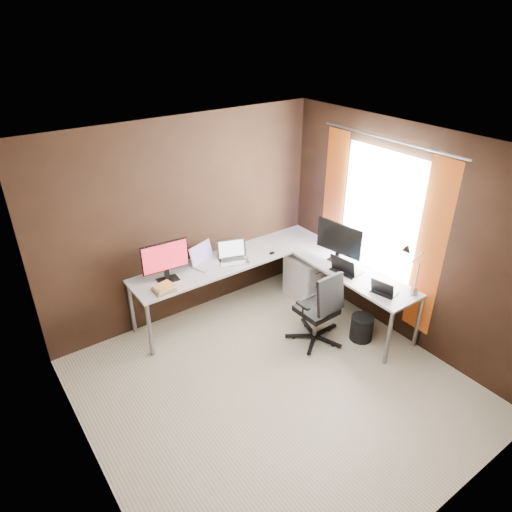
{
  "coord_description": "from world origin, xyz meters",
  "views": [
    {
      "loc": [
        -2.22,
        -2.76,
        3.5
      ],
      "look_at": [
        0.44,
        0.95,
        1.02
      ],
      "focal_mm": 32.0,
      "sensor_mm": 36.0,
      "label": 1
    }
  ],
  "objects_px": {
    "laptop_black_small": "(383,290)",
    "office_chair": "(318,321)",
    "laptop_black_big": "(345,269)",
    "drawer_pedestal": "(306,276)",
    "laptop_silver": "(233,256)",
    "book_stack": "(164,288)",
    "monitor_left": "(165,259)",
    "desk_lamp": "(410,264)",
    "wastebasket": "(362,328)",
    "laptop_white": "(205,260)",
    "monitor_right": "(339,240)"
  },
  "relations": [
    {
      "from": "laptop_silver",
      "to": "laptop_black_big",
      "type": "xyz_separation_m",
      "value": [
        0.91,
        -1.04,
        -0.0
      ]
    },
    {
      "from": "drawer_pedestal",
      "to": "desk_lamp",
      "type": "relative_size",
      "value": 1.01
    },
    {
      "from": "laptop_black_big",
      "to": "laptop_white",
      "type": "bearing_deg",
      "value": 38.47
    },
    {
      "from": "monitor_right",
      "to": "desk_lamp",
      "type": "xyz_separation_m",
      "value": [
        0.09,
        -0.96,
        0.08
      ]
    },
    {
      "from": "monitor_left",
      "to": "book_stack",
      "type": "relative_size",
      "value": 2.24
    },
    {
      "from": "laptop_silver",
      "to": "wastebasket",
      "type": "height_order",
      "value": "laptop_silver"
    },
    {
      "from": "monitor_left",
      "to": "laptop_black_big",
      "type": "height_order",
      "value": "monitor_left"
    },
    {
      "from": "monitor_right",
      "to": "laptop_silver",
      "type": "relative_size",
      "value": 1.47
    },
    {
      "from": "laptop_black_small",
      "to": "wastebasket",
      "type": "relative_size",
      "value": 0.98
    },
    {
      "from": "laptop_silver",
      "to": "monitor_right",
      "type": "bearing_deg",
      "value": -18.82
    },
    {
      "from": "drawer_pedestal",
      "to": "laptop_black_big",
      "type": "bearing_deg",
      "value": -94.64
    },
    {
      "from": "laptop_silver",
      "to": "monitor_left",
      "type": "bearing_deg",
      "value": -164.14
    },
    {
      "from": "monitor_right",
      "to": "laptop_silver",
      "type": "distance_m",
      "value": 1.33
    },
    {
      "from": "drawer_pedestal",
      "to": "book_stack",
      "type": "height_order",
      "value": "book_stack"
    },
    {
      "from": "monitor_left",
      "to": "laptop_silver",
      "type": "xyz_separation_m",
      "value": [
        0.88,
        -0.04,
        -0.22
      ]
    },
    {
      "from": "wastebasket",
      "to": "monitor_left",
      "type": "bearing_deg",
      "value": 140.29
    },
    {
      "from": "desk_lamp",
      "to": "office_chair",
      "type": "relative_size",
      "value": 0.63
    },
    {
      "from": "laptop_white",
      "to": "wastebasket",
      "type": "height_order",
      "value": "laptop_white"
    },
    {
      "from": "monitor_right",
      "to": "laptop_black_big",
      "type": "relative_size",
      "value": 1.69
    },
    {
      "from": "drawer_pedestal",
      "to": "laptop_silver",
      "type": "bearing_deg",
      "value": 161.71
    },
    {
      "from": "laptop_white",
      "to": "book_stack",
      "type": "bearing_deg",
      "value": -176.63
    },
    {
      "from": "desk_lamp",
      "to": "wastebasket",
      "type": "xyz_separation_m",
      "value": [
        -0.24,
        0.34,
        -0.95
      ]
    },
    {
      "from": "wastebasket",
      "to": "laptop_silver",
      "type": "bearing_deg",
      "value": 121.97
    },
    {
      "from": "laptop_white",
      "to": "laptop_black_big",
      "type": "xyz_separation_m",
      "value": [
        1.24,
        -1.15,
        -0.0
      ]
    },
    {
      "from": "laptop_silver",
      "to": "office_chair",
      "type": "distance_m",
      "value": 1.31
    },
    {
      "from": "monitor_left",
      "to": "laptop_silver",
      "type": "relative_size",
      "value": 1.3
    },
    {
      "from": "book_stack",
      "to": "desk_lamp",
      "type": "distance_m",
      "value": 2.69
    },
    {
      "from": "laptop_black_big",
      "to": "desk_lamp",
      "type": "distance_m",
      "value": 0.81
    },
    {
      "from": "laptop_silver",
      "to": "desk_lamp",
      "type": "distance_m",
      "value": 2.11
    },
    {
      "from": "laptop_silver",
      "to": "book_stack",
      "type": "bearing_deg",
      "value": -152.35
    },
    {
      "from": "monitor_left",
      "to": "desk_lamp",
      "type": "bearing_deg",
      "value": -37.06
    },
    {
      "from": "laptop_black_small",
      "to": "book_stack",
      "type": "distance_m",
      "value": 2.43
    },
    {
      "from": "office_chair",
      "to": "wastebasket",
      "type": "xyz_separation_m",
      "value": [
        0.45,
        -0.29,
        -0.12
      ]
    },
    {
      "from": "laptop_black_big",
      "to": "book_stack",
      "type": "xyz_separation_m",
      "value": [
        -1.93,
        0.88,
        -0.01
      ]
    },
    {
      "from": "monitor_right",
      "to": "desk_lamp",
      "type": "relative_size",
      "value": 1.06
    },
    {
      "from": "drawer_pedestal",
      "to": "book_stack",
      "type": "xyz_separation_m",
      "value": [
        -1.98,
        0.16,
        0.47
      ]
    },
    {
      "from": "book_stack",
      "to": "office_chair",
      "type": "relative_size",
      "value": 0.26
    },
    {
      "from": "office_chair",
      "to": "wastebasket",
      "type": "bearing_deg",
      "value": -34.35
    },
    {
      "from": "book_stack",
      "to": "office_chair",
      "type": "height_order",
      "value": "office_chair"
    },
    {
      "from": "desk_lamp",
      "to": "monitor_right",
      "type": "bearing_deg",
      "value": 80.21
    },
    {
      "from": "laptop_white",
      "to": "laptop_silver",
      "type": "relative_size",
      "value": 1.01
    },
    {
      "from": "laptop_black_small",
      "to": "book_stack",
      "type": "bearing_deg",
      "value": 39.33
    },
    {
      "from": "drawer_pedestal",
      "to": "laptop_black_big",
      "type": "distance_m",
      "value": 0.87
    },
    {
      "from": "laptop_white",
      "to": "office_chair",
      "type": "height_order",
      "value": "laptop_white"
    },
    {
      "from": "laptop_black_small",
      "to": "office_chair",
      "type": "height_order",
      "value": "office_chair"
    },
    {
      "from": "laptop_white",
      "to": "wastebasket",
      "type": "bearing_deg",
      "value": -70.19
    },
    {
      "from": "monitor_left",
      "to": "laptop_silver",
      "type": "height_order",
      "value": "monitor_left"
    },
    {
      "from": "drawer_pedestal",
      "to": "laptop_black_small",
      "type": "distance_m",
      "value": 1.37
    },
    {
      "from": "laptop_black_big",
      "to": "laptop_black_small",
      "type": "xyz_separation_m",
      "value": [
        0.02,
        -0.57,
        -0.01
      ]
    },
    {
      "from": "monitor_left",
      "to": "wastebasket",
      "type": "bearing_deg",
      "value": -34.78
    }
  ]
}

